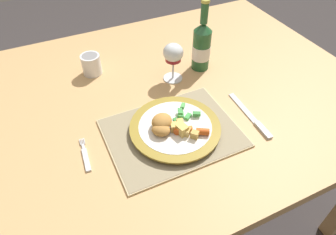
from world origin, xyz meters
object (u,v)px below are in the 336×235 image
object	(u,v)px
dining_table	(149,113)
table_knife	(253,118)
fork	(86,157)
wine_glass	(173,55)
dinner_plate	(175,128)
bottle	(202,46)
drinking_cup	(91,64)

from	to	relation	value
dining_table	table_knife	distance (m)	0.35
fork	wine_glass	distance (m)	0.44
dinner_plate	fork	distance (m)	0.26
wine_glass	bottle	distance (m)	0.12
fork	wine_glass	bearing A→B (deg)	30.79
drinking_cup	dinner_plate	bearing A→B (deg)	-70.17
dining_table	dinner_plate	xyz separation A→B (m)	(0.01, -0.18, 0.09)
dining_table	wine_glass	bearing A→B (deg)	24.97
dinner_plate	drinking_cup	size ratio (longest dim) A/B	3.62
dinner_plate	wine_glass	xyz separation A→B (m)	(0.11, 0.24, 0.08)
dinner_plate	drinking_cup	world-z (taller)	drinking_cup
wine_glass	drinking_cup	distance (m)	0.30
wine_glass	dining_table	bearing A→B (deg)	-155.03
dinner_plate	drinking_cup	xyz separation A→B (m)	(-0.14, 0.39, 0.02)
dinner_plate	fork	xyz separation A→B (m)	(-0.26, 0.02, -0.01)
table_knife	wine_glass	world-z (taller)	wine_glass
fork	dining_table	bearing A→B (deg)	33.30
dining_table	dinner_plate	distance (m)	0.21
dining_table	dinner_plate	size ratio (longest dim) A/B	5.67
dining_table	fork	xyz separation A→B (m)	(-0.25, -0.17, 0.08)
fork	bottle	distance (m)	0.55
drinking_cup	table_knife	bearing A→B (deg)	-49.45
dining_table	bottle	bearing A→B (deg)	17.47
dinner_plate	wine_glass	distance (m)	0.27
dinner_plate	bottle	bearing A→B (deg)	48.34
fork	drinking_cup	size ratio (longest dim) A/B	1.64
fork	table_knife	bearing A→B (deg)	-8.06
dining_table	table_knife	xyz separation A→B (m)	(0.25, -0.24, 0.08)
wine_glass	bottle	bearing A→B (deg)	9.56
dinner_plate	drinking_cup	bearing A→B (deg)	109.83
wine_glass	drinking_cup	size ratio (longest dim) A/B	1.88
table_knife	wine_glass	xyz separation A→B (m)	(-0.13, 0.29, 0.10)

